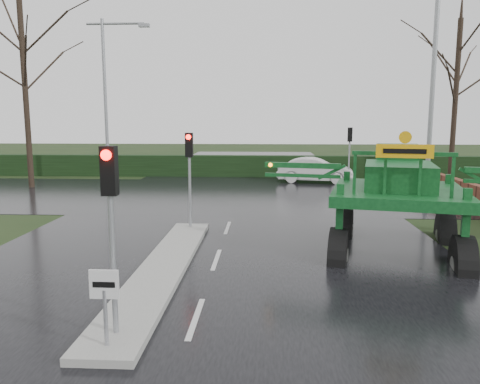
{
  "coord_description": "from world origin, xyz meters",
  "views": [
    {
      "loc": [
        1.37,
        -8.84,
        3.96
      ],
      "look_at": [
        0.68,
        3.88,
        2.0
      ],
      "focal_mm": 35.0,
      "sensor_mm": 36.0,
      "label": 1
    }
  ],
  "objects_px": {
    "crop_sprayer": "(341,183)",
    "keep_left_sign": "(105,295)",
    "traffic_signal_far": "(350,143)",
    "street_light_right": "(426,72)",
    "traffic_signal_mid": "(189,159)",
    "street_light_left_far": "(110,87)",
    "traffic_signal_near": "(110,200)",
    "white_sedan": "(315,183)"
  },
  "relations": [
    {
      "from": "crop_sprayer",
      "to": "keep_left_sign",
      "type": "bearing_deg",
      "value": -116.03
    },
    {
      "from": "keep_left_sign",
      "to": "traffic_signal_far",
      "type": "height_order",
      "value": "traffic_signal_far"
    },
    {
      "from": "street_light_right",
      "to": "traffic_signal_mid",
      "type": "bearing_deg",
      "value": -154.6
    },
    {
      "from": "street_light_left_far",
      "to": "crop_sprayer",
      "type": "distance_m",
      "value": 19.79
    },
    {
      "from": "traffic_signal_near",
      "to": "traffic_signal_far",
      "type": "bearing_deg",
      "value": 69.64
    },
    {
      "from": "keep_left_sign",
      "to": "street_light_right",
      "type": "bearing_deg",
      "value": 54.88
    },
    {
      "from": "keep_left_sign",
      "to": "street_light_right",
      "type": "xyz_separation_m",
      "value": [
        9.49,
        13.5,
        4.93
      ]
    },
    {
      "from": "traffic_signal_far",
      "to": "white_sedan",
      "type": "bearing_deg",
      "value": -27.5
    },
    {
      "from": "street_light_right",
      "to": "white_sedan",
      "type": "bearing_deg",
      "value": 111.95
    },
    {
      "from": "crop_sprayer",
      "to": "traffic_signal_mid",
      "type": "bearing_deg",
      "value": 161.36
    },
    {
      "from": "keep_left_sign",
      "to": "white_sedan",
      "type": "relative_size",
      "value": 0.28
    },
    {
      "from": "traffic_signal_far",
      "to": "street_light_right",
      "type": "height_order",
      "value": "street_light_right"
    },
    {
      "from": "crop_sprayer",
      "to": "white_sedan",
      "type": "bearing_deg",
      "value": 99.23
    },
    {
      "from": "traffic_signal_far",
      "to": "white_sedan",
      "type": "distance_m",
      "value": 3.39
    },
    {
      "from": "white_sedan",
      "to": "crop_sprayer",
      "type": "bearing_deg",
      "value": -174.43
    },
    {
      "from": "crop_sprayer",
      "to": "white_sedan",
      "type": "height_order",
      "value": "crop_sprayer"
    },
    {
      "from": "keep_left_sign",
      "to": "crop_sprayer",
      "type": "relative_size",
      "value": 0.17
    },
    {
      "from": "traffic_signal_near",
      "to": "crop_sprayer",
      "type": "bearing_deg",
      "value": 48.82
    },
    {
      "from": "street_light_left_far",
      "to": "white_sedan",
      "type": "distance_m",
      "value": 14.13
    },
    {
      "from": "traffic_signal_near",
      "to": "street_light_left_far",
      "type": "distance_m",
      "value": 22.37
    },
    {
      "from": "keep_left_sign",
      "to": "street_light_left_far",
      "type": "relative_size",
      "value": 0.14
    },
    {
      "from": "crop_sprayer",
      "to": "traffic_signal_near",
      "type": "bearing_deg",
      "value": -118.43
    },
    {
      "from": "keep_left_sign",
      "to": "traffic_signal_mid",
      "type": "height_order",
      "value": "traffic_signal_mid"
    },
    {
      "from": "keep_left_sign",
      "to": "white_sedan",
      "type": "distance_m",
      "value": 23.29
    },
    {
      "from": "keep_left_sign",
      "to": "traffic_signal_far",
      "type": "bearing_deg",
      "value": 70.07
    },
    {
      "from": "keep_left_sign",
      "to": "traffic_signal_near",
      "type": "relative_size",
      "value": 0.38
    },
    {
      "from": "street_light_left_far",
      "to": "white_sedan",
      "type": "relative_size",
      "value": 2.1
    },
    {
      "from": "keep_left_sign",
      "to": "white_sedan",
      "type": "xyz_separation_m",
      "value": [
        5.86,
        22.52,
        -1.06
      ]
    },
    {
      "from": "traffic_signal_mid",
      "to": "keep_left_sign",
      "type": "bearing_deg",
      "value": -90.0
    },
    {
      "from": "street_light_right",
      "to": "street_light_left_far",
      "type": "height_order",
      "value": "same"
    },
    {
      "from": "keep_left_sign",
      "to": "crop_sprayer",
      "type": "distance_m",
      "value": 7.82
    },
    {
      "from": "keep_left_sign",
      "to": "white_sedan",
      "type": "bearing_deg",
      "value": 75.41
    },
    {
      "from": "keep_left_sign",
      "to": "street_light_left_far",
      "type": "bearing_deg",
      "value": 107.78
    },
    {
      "from": "traffic_signal_mid",
      "to": "street_light_right",
      "type": "relative_size",
      "value": 0.35
    },
    {
      "from": "street_light_right",
      "to": "keep_left_sign",
      "type": "bearing_deg",
      "value": -125.12
    },
    {
      "from": "street_light_right",
      "to": "street_light_left_far",
      "type": "relative_size",
      "value": 1.0
    },
    {
      "from": "traffic_signal_far",
      "to": "traffic_signal_near",
      "type": "bearing_deg",
      "value": 69.64
    },
    {
      "from": "traffic_signal_near",
      "to": "crop_sprayer",
      "type": "height_order",
      "value": "crop_sprayer"
    },
    {
      "from": "white_sedan",
      "to": "traffic_signal_mid",
      "type": "bearing_deg",
      "value": 165.66
    },
    {
      "from": "traffic_signal_mid",
      "to": "white_sedan",
      "type": "xyz_separation_m",
      "value": [
        5.86,
        13.53,
        -2.59
      ]
    },
    {
      "from": "traffic_signal_far",
      "to": "crop_sprayer",
      "type": "height_order",
      "value": "crop_sprayer"
    },
    {
      "from": "street_light_left_far",
      "to": "white_sedan",
      "type": "xyz_separation_m",
      "value": [
        12.76,
        1.02,
        -5.99
      ]
    }
  ]
}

